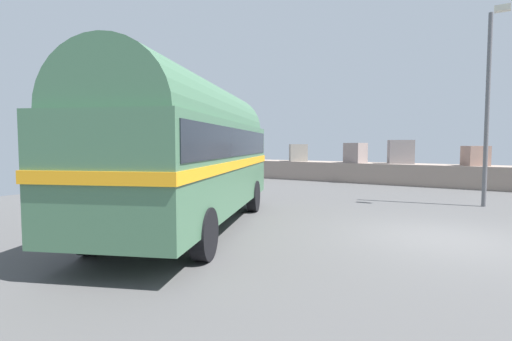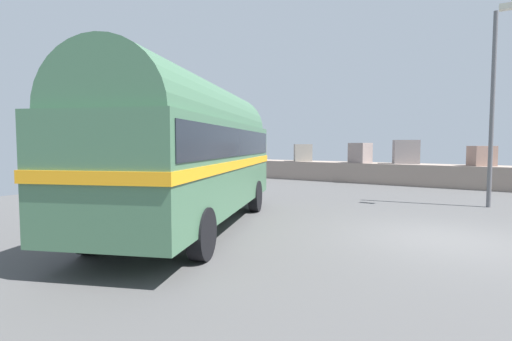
% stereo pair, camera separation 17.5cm
% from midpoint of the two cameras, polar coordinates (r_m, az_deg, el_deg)
% --- Properties ---
extents(ground, '(32.00, 26.00, 0.02)m').
position_cam_midpoint_polar(ground, '(9.67, 25.29, -9.04)').
color(ground, '#4C4B4C').
extents(breakwater, '(31.36, 2.05, 2.42)m').
position_cam_midpoint_polar(breakwater, '(21.25, 30.45, -0.42)').
color(breakwater, gray).
rests_on(breakwater, ground).
extents(vintage_coach, '(5.66, 8.82, 3.70)m').
position_cam_midpoint_polar(vintage_coach, '(9.78, -9.91, 3.46)').
color(vintage_coach, black).
rests_on(vintage_coach, ground).
extents(lamp_post, '(0.62, 0.81, 6.39)m').
position_cam_midpoint_polar(lamp_post, '(15.05, 30.59, 9.02)').
color(lamp_post, '#5B5B60').
rests_on(lamp_post, ground).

